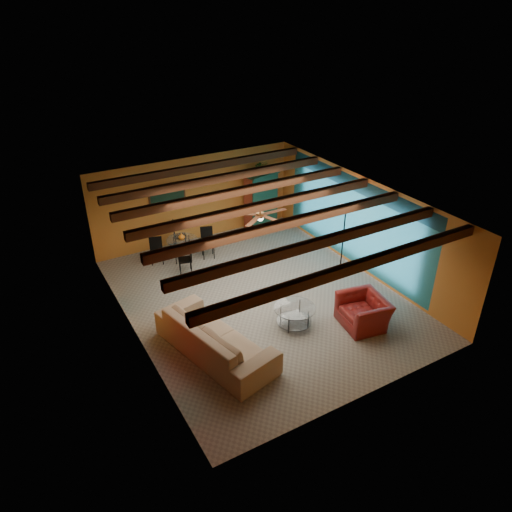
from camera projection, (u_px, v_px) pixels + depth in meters
room at (258, 213)px, 11.40m from camera, size 6.52×8.01×2.71m
sofa at (215, 337)px, 10.34m from camera, size 1.82×3.17×0.87m
armchair at (363, 312)px, 11.30m from camera, size 1.15×1.27×0.73m
coffee_table at (294, 316)px, 11.34m from camera, size 1.15×1.15×0.50m
dining_table at (182, 246)px, 14.01m from camera, size 2.25×2.25×0.94m
armoire at (261, 201)px, 15.78m from camera, size 1.15×0.75×1.85m
floor_lamp at (343, 240)px, 13.14m from camera, size 0.44×0.44×2.02m
ceiling_fan at (260, 215)px, 11.32m from camera, size 1.50×1.50×0.44m
painting at (167, 196)px, 14.27m from camera, size 1.05×0.03×0.65m
potted_plant at (261, 168)px, 15.22m from camera, size 0.52×0.48×0.47m
vase at (181, 228)px, 13.74m from camera, size 0.22×0.22×0.20m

